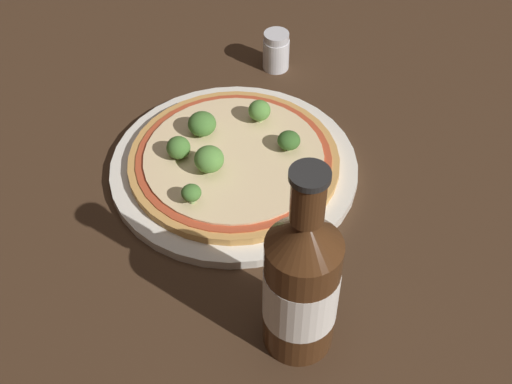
{
  "coord_description": "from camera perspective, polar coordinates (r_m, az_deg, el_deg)",
  "views": [
    {
      "loc": [
        0.52,
        -0.31,
        0.61
      ],
      "look_at": [
        0.09,
        -0.03,
        0.06
      ],
      "focal_mm": 50.0,
      "sensor_mm": 36.0,
      "label": 1
    }
  ],
  "objects": [
    {
      "name": "broccoli_floret_5",
      "position": [
        0.78,
        -5.2,
        -0.08
      ],
      "size": [
        0.02,
        0.02,
        0.02
      ],
      "color": "#89A866",
      "rests_on": "pizza"
    },
    {
      "name": "broccoli_floret_3",
      "position": [
        0.81,
        -3.77,
        2.63
      ],
      "size": [
        0.03,
        0.03,
        0.03
      ],
      "color": "#89A866",
      "rests_on": "pizza"
    },
    {
      "name": "broccoli_floret_0",
      "position": [
        0.84,
        2.65,
        4.14
      ],
      "size": [
        0.03,
        0.03,
        0.02
      ],
      "color": "#89A866",
      "rests_on": "pizza"
    },
    {
      "name": "broccoli_floret_1",
      "position": [
        0.86,
        -4.34,
        5.45
      ],
      "size": [
        0.03,
        0.03,
        0.03
      ],
      "color": "#89A866",
      "rests_on": "pizza"
    },
    {
      "name": "beer_bottle",
      "position": [
        0.64,
        3.66,
        -7.24
      ],
      "size": [
        0.07,
        0.07,
        0.23
      ],
      "color": "#472814",
      "rests_on": "ground_plane"
    },
    {
      "name": "broccoli_floret_2",
      "position": [
        0.83,
        -6.22,
        3.55
      ],
      "size": [
        0.03,
        0.03,
        0.03
      ],
      "color": "#89A866",
      "rests_on": "pizza"
    },
    {
      "name": "ground_plane",
      "position": [
        0.86,
        -1.75,
        1.67
      ],
      "size": [
        3.0,
        3.0,
        0.0
      ],
      "primitive_type": "plane",
      "color": "#3D2819"
    },
    {
      "name": "plate",
      "position": [
        0.85,
        -1.96,
        1.94
      ],
      "size": [
        0.3,
        0.3,
        0.01
      ],
      "color": "silver",
      "rests_on": "ground_plane"
    },
    {
      "name": "broccoli_floret_4",
      "position": [
        0.87,
        0.28,
        6.53
      ],
      "size": [
        0.03,
        0.03,
        0.03
      ],
      "color": "#89A866",
      "rests_on": "pizza"
    },
    {
      "name": "pizza",
      "position": [
        0.84,
        -1.84,
        2.56
      ],
      "size": [
        0.25,
        0.25,
        0.01
      ],
      "color": "tan",
      "rests_on": "plate"
    },
    {
      "name": "pepper_shaker",
      "position": [
        1.0,
        1.62,
        11.22
      ],
      "size": [
        0.04,
        0.04,
        0.06
      ],
      "color": "silver",
      "rests_on": "ground_plane"
    }
  ]
}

